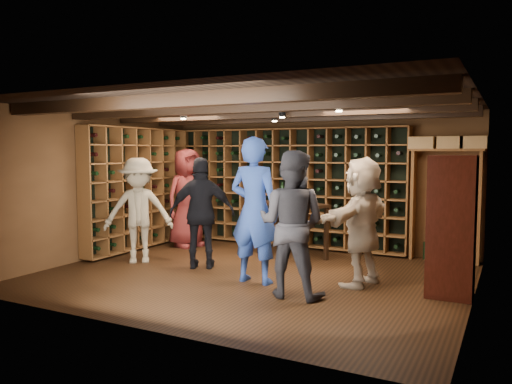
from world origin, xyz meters
The scene contains 13 objects.
ground centered at (0.00, 0.00, 0.00)m, with size 6.00×6.00×0.00m, color #321D0E.
room_shell centered at (0.00, 0.05, 2.42)m, with size 6.00×6.00×6.00m.
wine_rack_back centered at (-0.52, 2.33, 1.15)m, with size 4.65×0.30×2.20m.
wine_rack_left centered at (-2.83, 0.82, 1.15)m, with size 0.30×2.65×2.20m.
crate_shelf centered at (2.41, 2.32, 1.57)m, with size 1.20×0.32×2.07m.
display_cabinet centered at (2.71, 0.20, 0.86)m, with size 0.55×0.50×1.75m.
man_blue_shirt centered at (0.22, -0.33, 1.01)m, with size 0.74×0.49×2.03m, color navy.
man_grey_suit centered at (0.93, -0.70, 0.92)m, with size 0.89×0.70×1.84m, color black.
guest_red_floral centered at (-2.16, 1.45, 0.94)m, with size 0.92×0.60×1.88m, color maroon.
guest_woman_black centered at (-0.91, 0.06, 0.87)m, with size 1.02×0.42×1.74m, color black.
guest_khaki centered at (-2.06, -0.08, 0.86)m, with size 1.11×0.64×1.72m, color #85775C.
guest_beige centered at (1.57, 0.23, 0.88)m, with size 1.63×0.52×1.76m, color tan.
tasting_table centered at (-0.01, 1.50, 0.82)m, with size 1.40×1.09×1.22m.
Camera 1 is at (3.38, -6.40, 1.83)m, focal length 35.00 mm.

